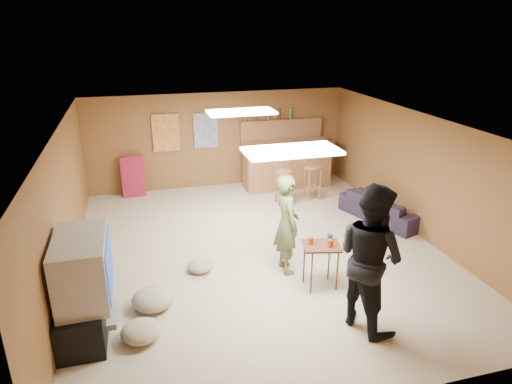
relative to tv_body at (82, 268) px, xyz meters
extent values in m
plane|color=#BBAA8F|center=(2.65, 1.50, -0.90)|extent=(7.00, 7.00, 0.00)
cube|color=silver|center=(2.65, 1.50, 1.30)|extent=(6.00, 7.00, 0.02)
cube|color=brown|center=(2.65, 5.00, 0.20)|extent=(6.00, 0.02, 2.20)
cube|color=brown|center=(2.65, -2.00, 0.20)|extent=(6.00, 0.02, 2.20)
cube|color=brown|center=(-0.35, 1.50, 0.20)|extent=(0.02, 7.00, 2.20)
cube|color=brown|center=(5.65, 1.50, 0.20)|extent=(0.02, 7.00, 2.20)
cube|color=black|center=(-0.07, 0.00, -0.65)|extent=(0.55, 1.30, 0.50)
cube|color=#B2B2B7|center=(0.15, 0.00, -0.75)|extent=(0.35, 0.50, 0.08)
cube|color=#B2B2B7|center=(0.00, 0.00, 0.00)|extent=(0.60, 1.10, 0.80)
cube|color=navy|center=(0.31, 0.00, 0.00)|extent=(0.02, 0.95, 0.65)
cube|color=#955A36|center=(4.15, 4.45, -0.35)|extent=(2.00, 0.60, 1.10)
cube|color=#442115|center=(4.15, 4.20, 0.20)|extent=(2.10, 0.12, 0.05)
cube|color=#955A36|center=(4.15, 4.90, 0.60)|extent=(2.00, 0.18, 0.05)
cube|color=#955A36|center=(4.15, 4.92, 0.30)|extent=(2.00, 0.14, 0.60)
cube|color=#BF3F26|center=(1.45, 4.96, 0.45)|extent=(0.60, 0.03, 0.85)
cube|color=#334C99|center=(2.35, 4.96, 0.45)|extent=(0.55, 0.03, 0.80)
cube|color=#A21E38|center=(0.65, 4.80, -0.45)|extent=(0.50, 0.26, 0.91)
cube|color=white|center=(2.65, 0.00, 1.27)|extent=(1.20, 0.60, 0.04)
cube|color=white|center=(2.65, 2.70, 1.27)|extent=(1.20, 0.60, 0.04)
imported|color=#585F37|center=(2.88, 0.77, -0.11)|extent=(0.39, 0.59, 1.59)
imported|color=black|center=(3.43, -0.79, 0.06)|extent=(0.98, 1.12, 1.93)
imported|color=black|center=(5.35, 2.12, -0.65)|extent=(1.21, 1.87, 0.51)
cube|color=#442115|center=(3.21, 0.17, -0.56)|extent=(0.60, 0.52, 0.68)
cylinder|color=#A62D0B|center=(3.06, 0.24, -0.16)|extent=(0.08, 0.08, 0.11)
cylinder|color=#A62D0B|center=(3.30, 0.09, -0.16)|extent=(0.08, 0.08, 0.11)
cylinder|color=navy|center=(3.38, 0.26, -0.16)|extent=(0.08, 0.08, 0.11)
ellipsoid|color=tan|center=(0.80, 0.29, -0.77)|extent=(0.66, 0.66, 0.26)
ellipsoid|color=tan|center=(1.57, 1.09, -0.81)|extent=(0.45, 0.45, 0.18)
ellipsoid|color=tan|center=(0.61, -0.36, -0.79)|extent=(0.66, 0.66, 0.22)
camera|label=1|loc=(0.75, -5.23, 2.80)|focal=32.00mm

